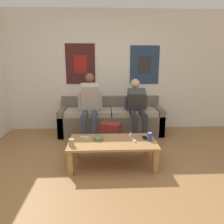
% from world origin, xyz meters
% --- Properties ---
extents(ground_plane, '(18.00, 18.00, 0.00)m').
position_xyz_m(ground_plane, '(0.00, 0.00, 0.00)').
color(ground_plane, '#9E7042').
extents(wall_back, '(10.00, 0.07, 2.55)m').
position_xyz_m(wall_back, '(0.00, 2.38, 1.28)').
color(wall_back, white).
rests_on(wall_back, ground_plane).
extents(couch, '(2.12, 0.72, 0.75)m').
position_xyz_m(couch, '(0.20, 2.01, 0.28)').
color(couch, '#70665B').
rests_on(couch, ground_plane).
extents(coffee_table, '(1.27, 0.66, 0.37)m').
position_xyz_m(coffee_table, '(0.16, 0.55, 0.31)').
color(coffee_table, '#B27F4C').
rests_on(coffee_table, ground_plane).
extents(person_seated_adult, '(0.47, 0.90, 1.27)m').
position_xyz_m(person_seated_adult, '(-0.22, 1.65, 0.69)').
color(person_seated_adult, '#384256').
rests_on(person_seated_adult, ground_plane).
extents(person_seated_teen, '(0.47, 0.96, 1.15)m').
position_xyz_m(person_seated_teen, '(0.69, 1.68, 0.64)').
color(person_seated_teen, '#2D2D33').
rests_on(person_seated_teen, ground_plane).
extents(backpack, '(0.43, 0.37, 0.43)m').
position_xyz_m(backpack, '(0.16, 1.25, 0.21)').
color(backpack, maroon).
rests_on(backpack, ground_plane).
extents(ceramic_bowl, '(0.15, 0.15, 0.06)m').
position_xyz_m(ceramic_bowl, '(-0.04, 0.61, 0.40)').
color(ceramic_bowl, '#607F47').
rests_on(ceramic_bowl, coffee_table).
extents(pillar_candle, '(0.08, 0.08, 0.12)m').
position_xyz_m(pillar_candle, '(-0.40, 0.38, 0.42)').
color(pillar_candle, tan).
rests_on(pillar_candle, coffee_table).
extents(drink_can_blue, '(0.07, 0.07, 0.12)m').
position_xyz_m(drink_can_blue, '(0.71, 0.54, 0.43)').
color(drink_can_blue, '#28479E').
rests_on(drink_can_blue, coffee_table).
extents(game_controller_near_left, '(0.15, 0.09, 0.03)m').
position_xyz_m(game_controller_near_left, '(-0.24, 0.70, 0.38)').
color(game_controller_near_left, white).
rests_on(game_controller_near_left, coffee_table).
extents(game_controller_near_right, '(0.06, 0.15, 0.03)m').
position_xyz_m(game_controller_near_right, '(0.48, 0.54, 0.38)').
color(game_controller_near_right, white).
rests_on(game_controller_near_right, coffee_table).
extents(game_controller_far_center, '(0.07, 0.15, 0.03)m').
position_xyz_m(game_controller_far_center, '(0.46, 0.79, 0.38)').
color(game_controller_far_center, white).
rests_on(game_controller_far_center, coffee_table).
extents(cell_phone, '(0.07, 0.14, 0.01)m').
position_xyz_m(cell_phone, '(0.66, 0.66, 0.37)').
color(cell_phone, black).
rests_on(cell_phone, coffee_table).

